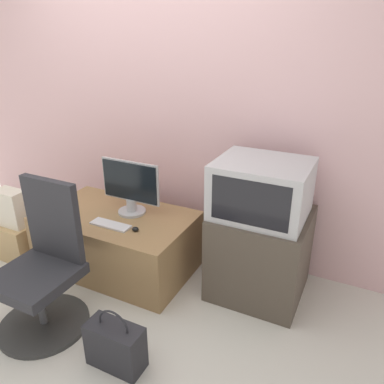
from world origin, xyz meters
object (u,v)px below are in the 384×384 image
(mouse, at_px, (135,229))
(cardboard_box_lower, at_px, (19,241))
(office_chair, at_px, (43,273))
(keyboard, at_px, (110,225))
(handbag, at_px, (116,345))
(book, at_px, (8,277))
(crt_tv, at_px, (262,189))
(main_monitor, at_px, (131,187))

(mouse, height_order, cardboard_box_lower, mouse)
(cardboard_box_lower, bearing_deg, mouse, 6.03)
(office_chair, bearing_deg, keyboard, 79.37)
(office_chair, relative_size, cardboard_box_lower, 3.11)
(handbag, height_order, book, handbag)
(crt_tv, relative_size, office_chair, 0.63)
(mouse, bearing_deg, crt_tv, 22.40)
(crt_tv, relative_size, cardboard_box_lower, 1.96)
(handbag, bearing_deg, crt_tv, 63.48)
(cardboard_box_lower, height_order, book, cardboard_box_lower)
(mouse, xyz_separation_m, book, (-0.97, -0.39, -0.48))
(book, bearing_deg, mouse, 21.92)
(mouse, bearing_deg, cardboard_box_lower, -173.97)
(crt_tv, distance_m, office_chair, 1.51)
(mouse, relative_size, book, 0.22)
(cardboard_box_lower, relative_size, handbag, 0.79)
(main_monitor, distance_m, mouse, 0.37)
(keyboard, height_order, book, keyboard)
(cardboard_box_lower, bearing_deg, book, -60.08)
(mouse, distance_m, cardboard_box_lower, 1.18)
(office_chair, bearing_deg, book, 164.30)
(cardboard_box_lower, xyz_separation_m, handbag, (1.43, -0.56, -0.01))
(book, bearing_deg, handbag, -12.75)
(crt_tv, distance_m, book, 2.09)
(main_monitor, distance_m, handbag, 1.18)
(crt_tv, height_order, book, crt_tv)
(office_chair, bearing_deg, crt_tv, 38.90)
(main_monitor, height_order, office_chair, office_chair)
(book, bearing_deg, cardboard_box_lower, 119.92)
(main_monitor, xyz_separation_m, keyboard, (-0.02, -0.25, -0.21))
(mouse, distance_m, book, 1.15)
(main_monitor, height_order, book, main_monitor)
(main_monitor, distance_m, keyboard, 0.33)
(main_monitor, height_order, cardboard_box_lower, main_monitor)
(crt_tv, relative_size, handbag, 1.55)
(keyboard, xyz_separation_m, office_chair, (-0.11, -0.56, -0.10))
(mouse, xyz_separation_m, office_chair, (-0.32, -0.58, -0.11))
(main_monitor, bearing_deg, cardboard_box_lower, -159.02)
(crt_tv, bearing_deg, mouse, -157.60)
(handbag, bearing_deg, office_chair, 170.44)
(mouse, relative_size, crt_tv, 0.08)
(main_monitor, distance_m, crt_tv, 1.01)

